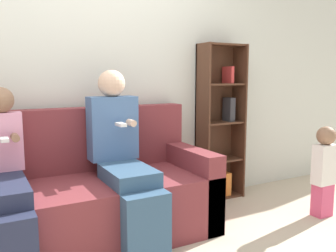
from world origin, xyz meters
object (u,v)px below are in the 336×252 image
(toddler_standing, at_px, (324,168))
(couch, at_px, (85,199))
(bookshelf, at_px, (220,125))
(adult_seated, at_px, (123,153))
(child_seated, at_px, (8,178))

(toddler_standing, bearing_deg, couch, 164.41)
(bookshelf, bearing_deg, toddler_standing, -60.76)
(couch, distance_m, adult_seated, 0.45)
(child_seated, bearing_deg, adult_seated, 2.51)
(child_seated, bearing_deg, couch, 15.88)
(couch, relative_size, toddler_standing, 2.41)
(couch, xyz_separation_m, adult_seated, (0.27, -0.11, 0.34))
(couch, height_order, child_seated, child_seated)
(child_seated, xyz_separation_m, bookshelf, (2.00, 0.47, 0.15))
(couch, relative_size, bookshelf, 1.26)
(toddler_standing, bearing_deg, bookshelf, 119.24)
(adult_seated, relative_size, child_seated, 1.11)
(child_seated, xyz_separation_m, toddler_standing, (2.48, -0.40, -0.16))
(adult_seated, bearing_deg, toddler_standing, -14.37)
(adult_seated, relative_size, bookshelf, 0.83)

